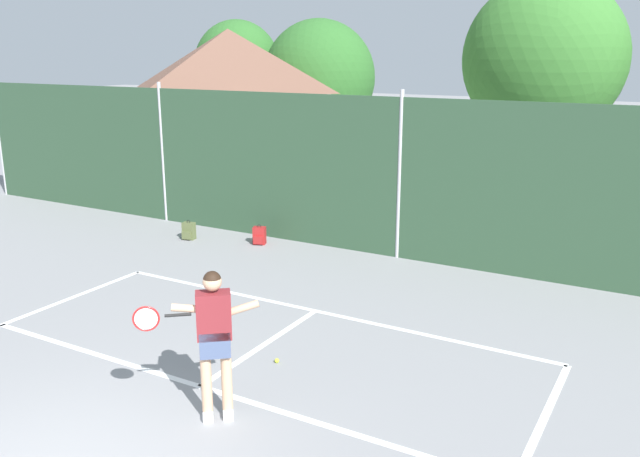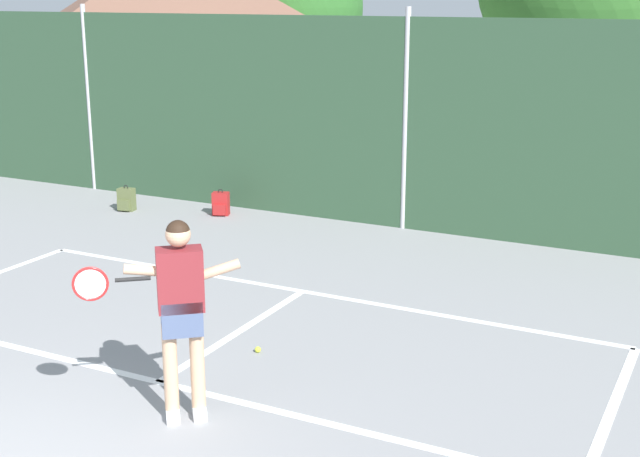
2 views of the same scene
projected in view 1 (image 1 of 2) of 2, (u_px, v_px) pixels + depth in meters
The scene contains 7 objects.
chainlink_fence at pixel (400, 179), 13.77m from camera, with size 26.09×0.09×3.52m.
clubhouse_building at pixel (230, 105), 21.42m from camera, with size 5.70×5.78×4.94m.
treeline_backdrop at pixel (585, 62), 18.98m from camera, with size 25.12×4.32×6.77m.
tennis_player at pixel (213, 332), 7.72m from camera, with size 1.08×1.03×1.85m.
tennis_ball at pixel (277, 361), 9.39m from camera, with size 0.07×0.07×0.07m, color #CCE033.
backpack_olive at pixel (189, 231), 15.50m from camera, with size 0.31×0.28×0.46m.
backpack_red at pixel (259, 236), 15.11m from camera, with size 0.32×0.31×0.46m.
Camera 1 is at (5.28, -3.60, 4.28)m, focal length 37.28 mm.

